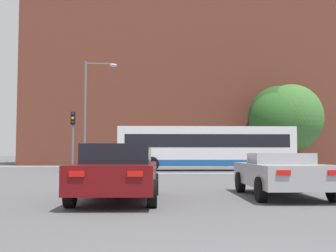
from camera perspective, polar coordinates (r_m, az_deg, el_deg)
name	(u,v)px	position (r m, az deg, el deg)	size (l,w,h in m)	color
stop_line_strip	(172,174)	(25.74, 0.56, -6.46)	(9.26, 0.30, 0.01)	silver
far_pavement	(165,166)	(39.49, -0.37, -5.50)	(70.29, 2.50, 0.01)	gray
brick_civic_building	(192,68)	(49.93, 3.30, 7.91)	(37.63, 10.50, 29.41)	brown
car_saloon_left	(118,171)	(11.13, -6.78, -6.14)	(2.16, 4.77, 1.47)	#600C0F
car_roadster_right	(282,173)	(12.50, 15.14, -6.22)	(2.13, 4.45, 1.23)	#9E9EA3
bus_crossing_lead	(206,147)	(30.22, 5.11, -2.89)	(12.41, 2.73, 3.10)	silver
traffic_light_near_left	(73,132)	(26.84, -12.77, -0.74)	(0.26, 0.31, 3.82)	slate
traffic_light_far_right	(226,140)	(39.17, 7.83, -1.90)	(0.26, 0.31, 3.60)	slate
street_lamp_junction	(91,104)	(28.92, -10.45, 2.93)	(2.20, 0.36, 7.47)	slate
pedestrian_waiting	(213,156)	(40.59, 6.17, -4.05)	(0.45, 0.41, 1.69)	#333851
tree_by_building	(275,120)	(41.91, 14.30, 0.84)	(4.99, 4.99, 7.11)	#4C3823
tree_kerbside	(279,118)	(43.53, 14.78, 1.09)	(6.06, 6.06, 7.98)	#4C3823
tree_distant	(291,118)	(43.25, 16.30, 1.10)	(6.26, 6.26, 8.05)	#4C3823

